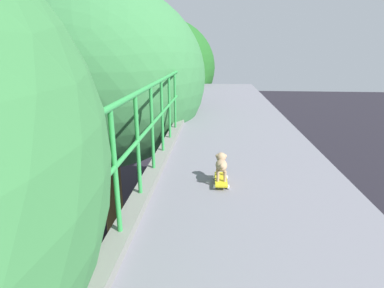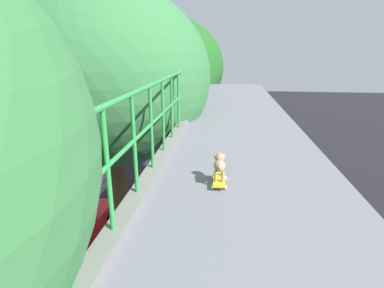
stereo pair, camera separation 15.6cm
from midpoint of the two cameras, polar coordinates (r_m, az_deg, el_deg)
car_red_taxi_fifth at (r=13.76m, az=-21.31°, el=-15.16°), size 1.87×4.53×1.68m
car_blue_sixth at (r=18.72m, az=-25.43°, el=-6.72°), size 1.98×4.45×1.52m
city_bus at (r=31.43m, az=-11.70°, el=6.37°), size 2.73×11.92×3.45m
roadside_tree_mid at (r=8.45m, az=-15.06°, el=11.90°), size 5.44×5.44×9.54m
roadside_tree_far at (r=16.92m, az=-3.56°, el=14.25°), size 5.63×5.63×9.55m
roadside_tree_farthest at (r=27.46m, az=-0.36°, el=14.02°), size 4.97×4.97×8.62m
toy_skateboard at (r=3.85m, az=6.37°, el=-6.90°), size 0.21×0.44×0.08m
small_dog at (r=3.80m, az=6.47°, el=-3.82°), size 0.15×0.37×0.31m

